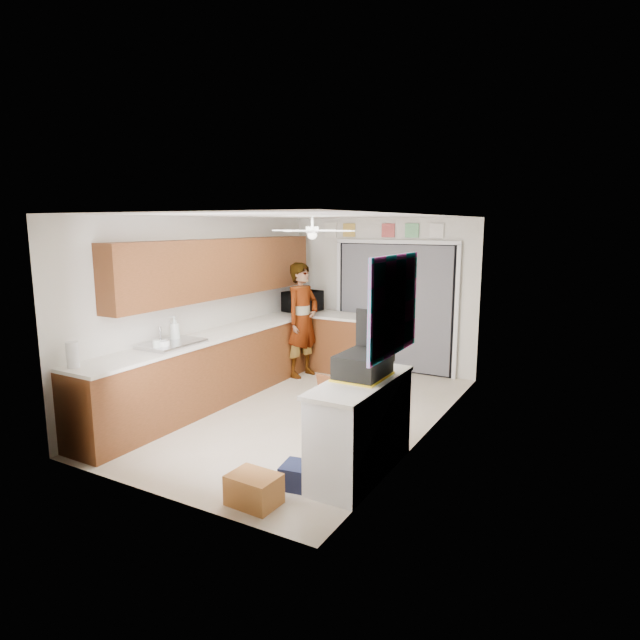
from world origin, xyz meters
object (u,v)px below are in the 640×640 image
at_px(microwave, 303,301).
at_px(cup, 164,345).
at_px(paper_towel_roll, 73,355).
at_px(navy_crate, 301,476).
at_px(soap_bottle, 175,329).
at_px(suitcase, 363,365).
at_px(dog, 370,384).
at_px(cardboard_box, 254,489).
at_px(man, 303,320).

relative_size(microwave, cup, 4.46).
distance_m(paper_towel_roll, navy_crate, 2.67).
height_order(soap_bottle, suitcase, soap_bottle).
bearing_deg(microwave, dog, -110.46).
bearing_deg(suitcase, navy_crate, -117.02).
distance_m(navy_crate, dog, 2.67).
xyz_separation_m(soap_bottle, navy_crate, (2.39, -0.90, -1.00)).
height_order(suitcase, navy_crate, suitcase).
distance_m(cardboard_box, navy_crate, 0.50).
relative_size(microwave, man, 0.34).
bearing_deg(soap_bottle, cup, -63.94).
height_order(man, dog, man).
relative_size(cardboard_box, man, 0.24).
distance_m(microwave, dog, 2.27).
relative_size(suitcase, cardboard_box, 1.29).
bearing_deg(microwave, navy_crate, -137.18).
height_order(soap_bottle, navy_crate, soap_bottle).
height_order(cup, paper_towel_roll, paper_towel_roll).
height_order(microwave, navy_crate, microwave).
bearing_deg(cardboard_box, man, 114.99).
bearing_deg(microwave, cup, -167.51).
height_order(soap_bottle, man, man).
height_order(cup, cardboard_box, cup).
xyz_separation_m(suitcase, navy_crate, (-0.32, -0.63, -0.95)).
xyz_separation_m(microwave, dog, (1.76, -1.12, -0.89)).
bearing_deg(soap_bottle, dog, 41.94).
relative_size(microwave, cardboard_box, 1.44).
height_order(cup, suitcase, suitcase).
distance_m(soap_bottle, paper_towel_roll, 1.41).
relative_size(soap_bottle, paper_towel_roll, 1.24).
bearing_deg(dog, cardboard_box, -76.21).
bearing_deg(paper_towel_roll, microwave, 87.30).
xyz_separation_m(cup, paper_towel_roll, (-0.23, -1.03, 0.08)).
bearing_deg(soap_bottle, navy_crate, -20.66).
distance_m(navy_crate, man, 3.79).
bearing_deg(cardboard_box, dog, 95.04).
bearing_deg(soap_bottle, paper_towel_roll, -91.82).
bearing_deg(cardboard_box, paper_towel_roll, -178.72).
distance_m(microwave, cup, 3.22).
distance_m(paper_towel_roll, dog, 3.80).
height_order(microwave, man, man).
bearing_deg(navy_crate, cup, 166.65).
bearing_deg(suitcase, dog, 111.66).
xyz_separation_m(microwave, cardboard_box, (2.03, -4.21, -0.98)).
relative_size(paper_towel_roll, navy_crate, 0.77).
xyz_separation_m(microwave, suitcase, (2.56, -3.12, -0.05)).
relative_size(microwave, soap_bottle, 1.85).
height_order(cardboard_box, man, man).
bearing_deg(suitcase, cardboard_box, -115.66).
bearing_deg(cardboard_box, navy_crate, 66.27).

